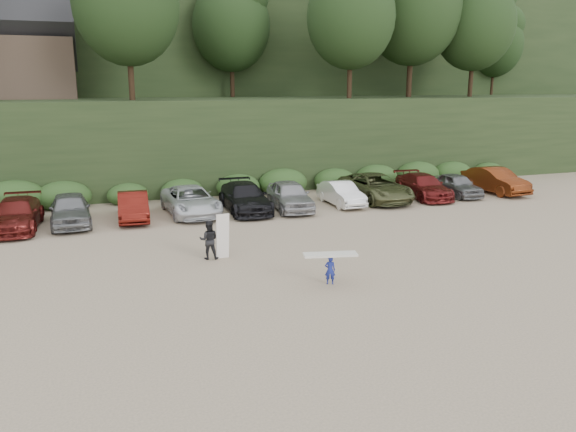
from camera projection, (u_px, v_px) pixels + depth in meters
name	position (u px, v px, depth m)	size (l,w,h in m)	color
ground	(301.00, 265.00, 22.20)	(120.00, 120.00, 0.00)	tan
hillside_backdrop	(162.00, 38.00, 52.47)	(90.00, 41.50, 28.00)	black
parked_cars	(216.00, 200.00, 30.87)	(39.29, 6.11, 1.65)	silver
child_surfer	(330.00, 263.00, 19.95)	(1.98, 0.94, 1.15)	navy
adult_surfer	(210.00, 240.00, 22.85)	(1.27, 0.80, 1.90)	black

